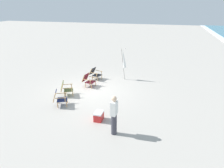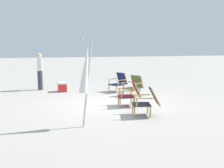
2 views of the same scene
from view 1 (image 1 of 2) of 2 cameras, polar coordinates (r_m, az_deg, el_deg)
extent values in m
plane|color=#B2AAA0|center=(11.74, -5.57, -1.91)|extent=(80.00, 80.00, 0.00)
cube|color=#515B33|center=(11.26, -12.32, -1.63)|extent=(0.68, 0.66, 0.04)
cube|color=#515B33|center=(11.18, -14.07, -0.60)|extent=(0.53, 0.40, 0.50)
cylinder|color=tan|center=(11.54, -11.19, -1.82)|extent=(0.04, 0.04, 0.32)
cylinder|color=tan|center=(11.11, -11.14, -2.78)|extent=(0.04, 0.04, 0.32)
cylinder|color=tan|center=(11.55, -13.33, -1.98)|extent=(0.04, 0.04, 0.32)
cylinder|color=tan|center=(11.12, -13.36, -2.95)|extent=(0.04, 0.04, 0.32)
cube|color=tan|center=(11.44, -12.52, -0.08)|extent=(0.27, 0.49, 0.02)
cylinder|color=tan|center=(11.48, -11.53, -0.51)|extent=(0.04, 0.04, 0.22)
cube|color=tan|center=(10.92, -12.51, -1.17)|extent=(0.27, 0.49, 0.02)
cylinder|color=tan|center=(10.96, -11.49, -1.62)|extent=(0.04, 0.04, 0.22)
cylinder|color=tan|center=(11.42, -14.04, -0.12)|extent=(0.13, 0.20, 0.51)
cylinder|color=tan|center=(10.95, -14.11, -1.11)|extent=(0.13, 0.20, 0.51)
cube|color=#19234C|center=(10.24, -14.06, -4.32)|extent=(0.67, 0.65, 0.04)
cube|color=#19234C|center=(10.17, -16.01, -3.18)|extent=(0.53, 0.39, 0.50)
cylinder|color=tan|center=(10.50, -12.72, -4.47)|extent=(0.04, 0.04, 0.32)
cylinder|color=tan|center=(10.08, -12.83, -5.65)|extent=(0.04, 0.04, 0.32)
cylinder|color=tan|center=(10.54, -15.07, -4.60)|extent=(0.04, 0.04, 0.32)
cylinder|color=tan|center=(10.12, -15.28, -5.78)|extent=(0.04, 0.04, 0.32)
cube|color=tan|center=(10.40, -14.18, -2.55)|extent=(0.25, 0.50, 0.02)
cylinder|color=tan|center=(10.43, -13.10, -3.04)|extent=(0.04, 0.04, 0.22)
cube|color=tan|center=(9.89, -14.39, -3.90)|extent=(0.25, 0.50, 0.02)
cylinder|color=tan|center=(9.92, -13.25, -4.41)|extent=(0.04, 0.04, 0.22)
cylinder|color=tan|center=(10.40, -15.88, -2.58)|extent=(0.12, 0.21, 0.50)
cylinder|color=tan|center=(9.94, -16.15, -3.80)|extent=(0.12, 0.21, 0.50)
cube|color=maroon|center=(12.17, -6.18, 0.60)|extent=(0.61, 0.58, 0.04)
cube|color=maroon|center=(12.27, -7.58, 1.89)|extent=(0.54, 0.35, 0.49)
cylinder|color=tan|center=(12.30, -4.71, 0.09)|extent=(0.04, 0.04, 0.32)
cylinder|color=tan|center=(11.94, -5.88, -0.66)|extent=(0.04, 0.04, 0.32)
cylinder|color=tan|center=(12.52, -6.40, 0.43)|extent=(0.04, 0.04, 0.32)
cylinder|color=tan|center=(12.16, -7.60, -0.30)|extent=(0.04, 0.04, 0.32)
cube|color=tan|center=(12.32, -5.59, 1.99)|extent=(0.15, 0.52, 0.02)
cylinder|color=tan|center=(12.26, -4.83, 1.37)|extent=(0.04, 0.04, 0.22)
cube|color=tan|center=(11.88, -7.03, 1.15)|extent=(0.15, 0.52, 0.02)
cylinder|color=tan|center=(11.82, -6.25, 0.51)|extent=(0.04, 0.04, 0.22)
cylinder|color=tan|center=(12.46, -6.93, 2.26)|extent=(0.09, 0.25, 0.49)
cylinder|color=tan|center=(12.07, -8.26, 1.52)|extent=(0.09, 0.25, 0.49)
cube|color=#28282D|center=(13.27, -4.30, 2.53)|extent=(0.63, 0.60, 0.04)
cube|color=#28282D|center=(13.40, -5.61, 3.71)|extent=(0.55, 0.40, 0.47)
cylinder|color=tan|center=(13.39, -2.95, 2.02)|extent=(0.04, 0.04, 0.32)
cylinder|color=tan|center=(13.03, -4.08, 1.41)|extent=(0.04, 0.04, 0.32)
cylinder|color=tan|center=(13.62, -4.48, 2.34)|extent=(0.04, 0.04, 0.32)
cylinder|color=tan|center=(13.27, -5.62, 1.74)|extent=(0.04, 0.04, 0.32)
cube|color=tan|center=(13.43, -3.72, 3.78)|extent=(0.18, 0.52, 0.02)
cylinder|color=tan|center=(13.36, -3.04, 3.20)|extent=(0.04, 0.04, 0.22)
cube|color=tan|center=(12.99, -5.10, 3.10)|extent=(0.18, 0.52, 0.02)
cylinder|color=tan|center=(12.93, -4.40, 2.50)|extent=(0.04, 0.04, 0.22)
cylinder|color=tan|center=(13.59, -4.99, 4.01)|extent=(0.11, 0.28, 0.48)
cylinder|color=tan|center=(13.20, -6.26, 3.40)|extent=(0.11, 0.28, 0.48)
cylinder|color=#B7B2A8|center=(13.11, 3.16, 5.63)|extent=(0.13, 0.30, 2.09)
cone|color=white|center=(13.02, 3.40, 7.17)|extent=(0.32, 0.41, 1.17)
sphere|color=#B7B2A8|center=(12.87, 3.85, 10.09)|extent=(0.06, 0.06, 0.06)
cylinder|color=#383842|center=(7.85, 0.56, -11.42)|extent=(0.22, 0.22, 0.86)
cube|color=white|center=(7.48, 0.59, -6.88)|extent=(0.36, 0.23, 0.56)
sphere|color=beige|center=(7.30, 0.60, -4.21)|extent=(0.20, 0.20, 0.20)
cube|color=red|center=(8.83, -3.80, -9.29)|extent=(0.48, 0.34, 0.34)
cube|color=white|center=(8.73, -3.83, -8.17)|extent=(0.49, 0.35, 0.06)
camera|label=2|loc=(18.66, 11.09, 13.00)|focal=42.00mm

